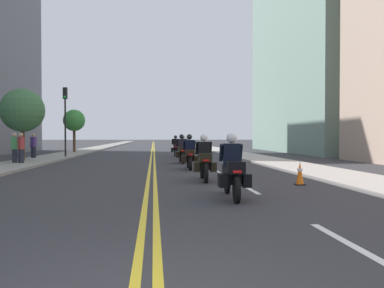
% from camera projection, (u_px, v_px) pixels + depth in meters
% --- Properties ---
extents(ground_plane, '(264.00, 264.00, 0.00)m').
position_uv_depth(ground_plane, '(153.00, 148.00, 51.23)').
color(ground_plane, '#313034').
extents(sidewalk_left, '(2.68, 144.00, 0.12)m').
position_uv_depth(sidewalk_left, '(98.00, 148.00, 50.55)').
color(sidewalk_left, gray).
rests_on(sidewalk_left, ground).
extents(sidewalk_right, '(2.68, 144.00, 0.12)m').
position_uv_depth(sidewalk_right, '(207.00, 148.00, 51.91)').
color(sidewalk_right, '#AAA19B').
rests_on(sidewalk_right, ground).
extents(centreline_yellow_inner, '(0.12, 132.00, 0.01)m').
position_uv_depth(centreline_yellow_inner, '(152.00, 148.00, 51.22)').
color(centreline_yellow_inner, yellow).
rests_on(centreline_yellow_inner, ground).
extents(centreline_yellow_outer, '(0.12, 132.00, 0.01)m').
position_uv_depth(centreline_yellow_outer, '(154.00, 148.00, 51.24)').
color(centreline_yellow_outer, yellow).
rests_on(centreline_yellow_outer, ground).
extents(lane_dashes_white, '(0.14, 56.40, 0.01)m').
position_uv_depth(lane_dashes_white, '(188.00, 155.00, 32.60)').
color(lane_dashes_white, silver).
rests_on(lane_dashes_white, ground).
extents(building_right_1, '(9.89, 21.08, 21.37)m').
position_uv_depth(building_right_1, '(328.00, 44.00, 39.41)').
color(building_right_1, gray).
rests_on(building_right_1, ground).
extents(motorcycle_0, '(0.78, 2.25, 1.63)m').
position_uv_depth(motorcycle_0, '(232.00, 172.00, 9.78)').
color(motorcycle_0, black).
rests_on(motorcycle_0, ground).
extents(motorcycle_1, '(0.78, 2.17, 1.62)m').
position_uv_depth(motorcycle_1, '(204.00, 162.00, 13.70)').
color(motorcycle_1, black).
rests_on(motorcycle_1, ground).
extents(motorcycle_2, '(0.77, 2.12, 1.65)m').
position_uv_depth(motorcycle_2, '(190.00, 155.00, 18.52)').
color(motorcycle_2, black).
rests_on(motorcycle_2, ground).
extents(motorcycle_3, '(0.76, 2.31, 1.67)m').
position_uv_depth(motorcycle_3, '(182.00, 151.00, 22.73)').
color(motorcycle_3, black).
rests_on(motorcycle_3, ground).
extents(motorcycle_4, '(0.78, 2.14, 1.65)m').
position_uv_depth(motorcycle_4, '(184.00, 149.00, 26.63)').
color(motorcycle_4, black).
rests_on(motorcycle_4, ground).
extents(motorcycle_5, '(0.76, 2.09, 1.63)m').
position_uv_depth(motorcycle_5, '(176.00, 148.00, 30.90)').
color(motorcycle_5, black).
rests_on(motorcycle_5, ground).
extents(traffic_cone_0, '(0.30, 0.30, 0.76)m').
position_uv_depth(traffic_cone_0, '(300.00, 173.00, 12.56)').
color(traffic_cone_0, black).
rests_on(traffic_cone_0, ground).
extents(traffic_light_near, '(0.28, 0.38, 4.98)m').
position_uv_depth(traffic_light_near, '(65.00, 110.00, 27.88)').
color(traffic_light_near, black).
rests_on(traffic_light_near, ground).
extents(pedestrian_0, '(0.41, 0.32, 1.74)m').
position_uv_depth(pedestrian_0, '(15.00, 148.00, 21.39)').
color(pedestrian_0, '#24262D').
rests_on(pedestrian_0, ground).
extents(pedestrian_1, '(0.44, 0.46, 1.74)m').
position_uv_depth(pedestrian_1, '(21.00, 148.00, 21.23)').
color(pedestrian_1, '#222632').
rests_on(pedestrian_1, ground).
extents(pedestrian_2, '(0.48, 0.41, 1.74)m').
position_uv_depth(pedestrian_2, '(33.00, 146.00, 26.42)').
color(pedestrian_2, '#212434').
rests_on(pedestrian_2, ground).
extents(street_tree_0, '(2.54, 2.54, 4.34)m').
position_uv_depth(street_tree_0, '(22.00, 111.00, 23.33)').
color(street_tree_0, '#503721').
rests_on(street_tree_0, ground).
extents(street_tree_1, '(1.95, 1.95, 3.97)m').
position_uv_depth(street_tree_1, '(74.00, 121.00, 35.86)').
color(street_tree_1, '#4E3324').
rests_on(street_tree_1, ground).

